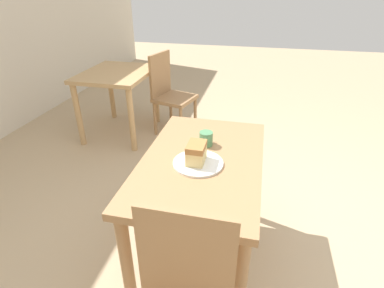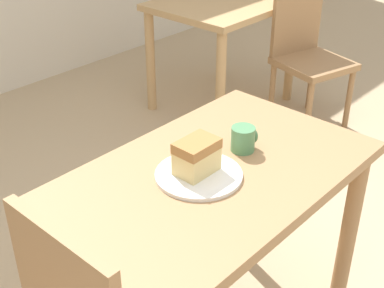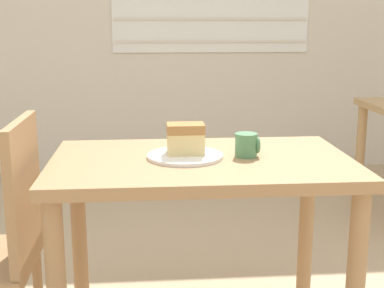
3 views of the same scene
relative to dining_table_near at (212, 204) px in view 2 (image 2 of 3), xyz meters
name	(u,v)px [view 2 (image 2 of 3)]	position (x,y,z in m)	size (l,w,h in m)	color
dining_table_near	(212,204)	(0.00, 0.00, 0.00)	(1.03, 0.63, 0.75)	#9E754C
dining_table_far	(223,20)	(1.59, 1.26, -0.03)	(0.85, 0.70, 0.72)	tan
chair_far_corner	(307,50)	(1.75, 0.72, -0.14)	(0.49, 0.49, 0.90)	#9E754C
plate	(199,175)	(-0.06, 0.01, 0.13)	(0.26, 0.26, 0.01)	white
cake_slice	(197,156)	(-0.05, 0.02, 0.19)	(0.13, 0.09, 0.10)	#E0C67F
coffee_mug	(244,139)	(0.16, 0.01, 0.17)	(0.08, 0.08, 0.08)	#4C8456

